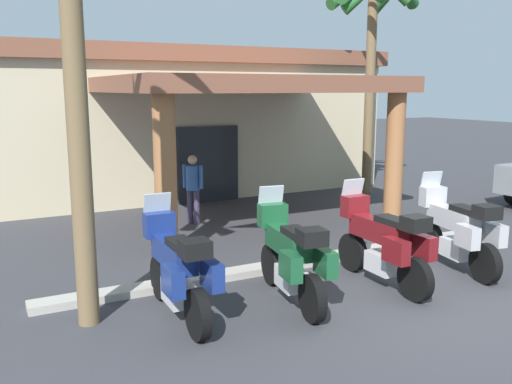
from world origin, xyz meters
The scene contains 9 objects.
ground_plane centered at (0.00, 0.00, 0.00)m, with size 80.00×80.00×0.00m, color #38383D.
motel_building centered at (0.01, 10.83, 2.18)m, with size 12.28×10.87×4.25m.
motorcycle_blue centered at (-3.49, 0.94, 0.70)m, with size 0.71×2.21×1.61m.
motorcycle_green centered at (-1.82, 0.72, 0.70)m, with size 0.83×2.21×1.61m.
motorcycle_maroon centered at (-0.15, 0.66, 0.70)m, with size 0.71×2.21×1.61m.
motorcycle_silver centered at (1.52, 0.69, 0.70)m, with size 0.89×2.19×1.61m.
pedestrian centered at (-1.30, 5.96, 0.92)m, with size 0.36×0.44×1.61m.
palm_tree_near_portico centered at (4.76, 7.24, 5.23)m, with size 2.71×2.74×6.68m.
curb_strip centered at (-0.98, 2.11, 0.06)m, with size 8.68×0.36×0.12m, color #ADA89E.
Camera 1 is at (-5.88, -5.89, 3.10)m, focal length 38.81 mm.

